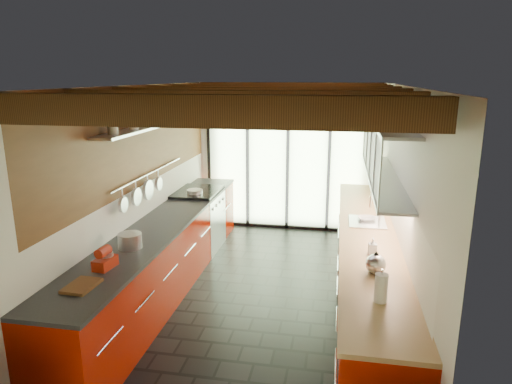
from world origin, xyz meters
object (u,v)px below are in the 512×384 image
Objects in this scene: kettle at (376,263)px; paper_towel at (381,288)px; soap_bottle at (373,247)px; bowl at (367,219)px; stand_mixer at (105,259)px.

kettle is 0.90× the size of paper_towel.
paper_towel is 1.03m from soap_bottle.
kettle is 1.19× the size of bowl.
bowl is at bearing 90.00° from soap_bottle.
soap_bottle is at bearing 90.00° from kettle.
stand_mixer is at bearing -172.12° from kettle.
kettle reaches higher than bowl.
paper_towel reaches higher than soap_bottle.
stand_mixer reaches higher than bowl.
stand_mixer reaches higher than soap_bottle.
stand_mixer is 2.55m from paper_towel.
paper_towel reaches higher than bowl.
stand_mixer is 2.66m from soap_bottle.
paper_towel is 1.32× the size of bowl.
paper_towel is at bearing -5.17° from stand_mixer.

